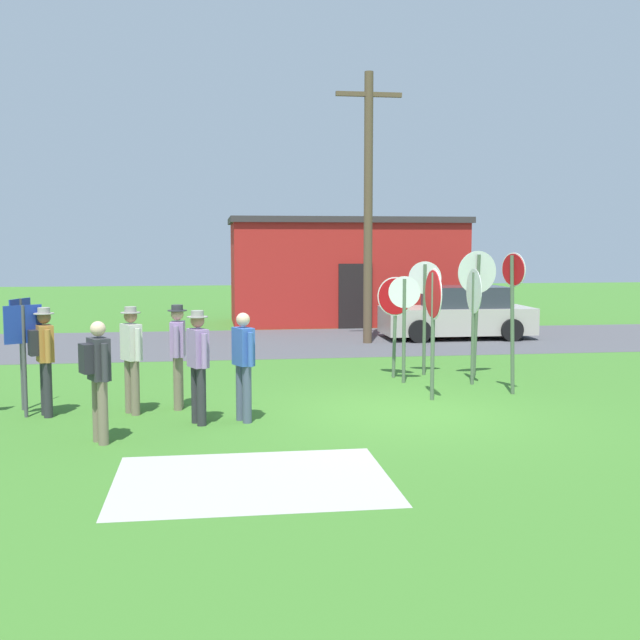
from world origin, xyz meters
TOP-DOWN VIEW (x-y plane):
  - ground_plane at (0.00, 0.00)m, footprint 80.00×80.00m
  - street_asphalt at (0.00, 9.38)m, footprint 60.00×6.40m
  - concrete_path at (-2.55, -3.34)m, footprint 3.20×2.40m
  - building_background at (1.66, 14.55)m, footprint 7.97×4.00m
  - utility_pole at (1.30, 8.88)m, footprint 1.80×0.24m
  - parked_car_on_street at (4.15, 9.63)m, footprint 4.32×2.05m
  - stop_sign_low_front at (2.38, 3.08)m, footprint 0.87×0.22m
  - stop_sign_rear_right at (2.41, 1.24)m, footprint 0.24×0.59m
  - stop_sign_rear_left at (0.74, 3.34)m, footprint 0.65×0.54m
  - stop_sign_tallest at (0.84, 0.94)m, footprint 0.07×0.90m
  - stop_sign_far_back at (2.05, 2.31)m, footprint 0.07×0.87m
  - stop_sign_leaning_right at (0.76, 2.67)m, footprint 0.60×0.20m
  - stop_sign_leaning_left at (1.40, 3.49)m, footprint 0.65×0.23m
  - person_with_sunhat at (-5.62, 0.52)m, footprint 0.44×0.54m
  - person_in_blue at (-3.20, -0.37)m, footprint 0.35×0.53m
  - person_near_signs at (-4.27, 0.51)m, footprint 0.37×0.50m
  - person_on_left at (-3.55, 0.81)m, footprint 0.32×0.57m
  - person_in_teal at (-2.51, -0.29)m, footprint 0.35×0.53m
  - person_in_dark_shirt at (-4.54, -1.34)m, footprint 0.45×0.52m
  - info_panel_leftmost at (-6.08, 1.07)m, footprint 0.21×0.58m
  - info_panel_rightmost at (-5.92, 0.50)m, footprint 0.52×0.35m

SIDE VIEW (x-z plane):
  - ground_plane at x=0.00m, z-range 0.00..0.00m
  - concrete_path at x=-2.55m, z-range 0.00..0.01m
  - street_asphalt at x=0.00m, z-range 0.00..0.01m
  - parked_car_on_street at x=4.15m, z-range -0.07..1.44m
  - person_in_teal at x=-2.51m, z-range 0.11..1.80m
  - person_in_dark_shirt at x=-4.54m, z-range 0.14..1.83m
  - person_in_blue at x=-3.20m, z-range 0.12..1.85m
  - person_near_signs at x=-4.27m, z-range 0.12..1.85m
  - person_on_left at x=-3.55m, z-range 0.12..1.85m
  - person_with_sunhat at x=-5.62m, z-range 0.14..1.88m
  - info_panel_rightmost at x=-5.92m, z-range 0.34..2.12m
  - info_panel_leftmost at x=-6.08m, z-range 0.35..2.20m
  - stop_sign_leaning_right at x=0.76m, z-range 0.35..2.46m
  - stop_sign_rear_left at x=0.74m, z-range 0.38..2.45m
  - stop_sign_far_back at x=2.05m, z-range 0.43..2.69m
  - stop_sign_leaning_left at x=1.40m, z-range 0.41..2.79m
  - stop_sign_tallest at x=0.84m, z-range 0.45..2.76m
  - stop_sign_rear_right at x=2.41m, z-range 0.41..2.99m
  - stop_sign_low_front at x=2.38m, z-range 0.51..3.10m
  - building_background at x=1.66m, z-range 0.01..3.63m
  - utility_pole at x=1.30m, z-range 0.18..7.51m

